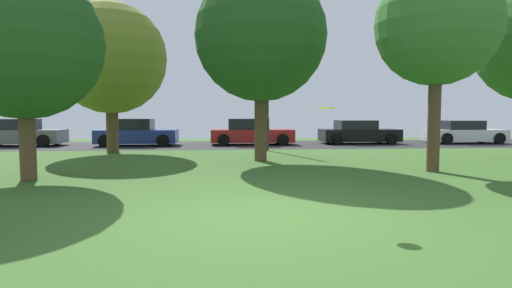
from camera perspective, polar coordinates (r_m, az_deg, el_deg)
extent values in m
plane|color=#3D6628|center=(6.87, 2.31, -9.97)|extent=(44.00, 44.00, 0.00)
cube|color=#28282B|center=(22.69, -2.80, -0.11)|extent=(44.00, 6.40, 0.01)
cylinder|color=brown|center=(11.83, -29.10, 0.86)|extent=(0.39, 0.39, 2.21)
sphere|color=#23511E|center=(11.95, -29.51, 12.21)|extent=(3.84, 3.84, 3.84)
cylinder|color=brown|center=(14.77, 0.65, 3.17)|extent=(0.44, 0.44, 2.86)
sphere|color=#23511E|center=(15.03, 0.66, 14.79)|extent=(4.66, 4.66, 4.66)
cylinder|color=brown|center=(18.98, -19.27, 2.42)|extent=(0.51, 0.51, 2.37)
sphere|color=olive|center=(19.13, -19.48, 11.17)|extent=(4.78, 4.78, 4.78)
cylinder|color=brown|center=(13.06, 23.43, 3.44)|extent=(0.36, 0.36, 3.19)
sphere|color=#38702D|center=(13.31, 23.77, 14.94)|extent=(3.50, 3.50, 3.50)
cylinder|color=yellow|center=(6.97, 9.78, 4.91)|extent=(0.34, 0.34, 0.04)
cube|color=slate|center=(25.17, -29.90, 0.92)|extent=(4.43, 1.76, 0.71)
cube|color=black|center=(25.25, -30.40, 2.36)|extent=(2.13, 1.54, 0.57)
cylinder|color=black|center=(25.38, -25.87, 0.65)|extent=(0.64, 0.22, 0.64)
cylinder|color=black|center=(23.76, -27.38, 0.39)|extent=(0.64, 0.22, 0.64)
cube|color=#233893|center=(22.95, -16.09, 1.04)|extent=(4.19, 1.88, 0.71)
cube|color=black|center=(22.97, -16.63, 2.64)|extent=(2.01, 1.65, 0.59)
cylinder|color=black|center=(23.65, -12.15, 0.75)|extent=(0.64, 0.22, 0.64)
cylinder|color=black|center=(21.79, -12.76, 0.46)|extent=(0.64, 0.22, 0.64)
cylinder|color=black|center=(24.20, -19.06, 0.69)|extent=(0.64, 0.22, 0.64)
cylinder|color=black|center=(22.38, -20.23, 0.40)|extent=(0.64, 0.22, 0.64)
cube|color=#B21E1E|center=(22.82, -0.55, 1.16)|extent=(4.53, 1.87, 0.69)
cube|color=black|center=(22.78, -1.12, 2.78)|extent=(2.17, 1.64, 0.60)
cylinder|color=black|center=(23.93, 3.06, 0.87)|extent=(0.64, 0.22, 0.64)
cylinder|color=black|center=(22.09, 3.74, 0.60)|extent=(0.64, 0.22, 0.64)
cylinder|color=black|center=(23.70, -4.55, 0.83)|extent=(0.64, 0.22, 0.64)
cylinder|color=black|center=(21.84, -4.51, 0.55)|extent=(0.64, 0.22, 0.64)
cube|color=black|center=(24.33, 14.08, 1.21)|extent=(4.39, 1.87, 0.68)
cube|color=black|center=(24.24, 13.62, 2.61)|extent=(2.11, 1.65, 0.51)
cylinder|color=black|center=(25.75, 16.63, 0.93)|extent=(0.64, 0.22, 0.64)
cylinder|color=black|center=(24.02, 18.27, 0.68)|extent=(0.64, 0.22, 0.64)
cylinder|color=black|center=(24.79, 10.01, 0.93)|extent=(0.64, 0.22, 0.64)
cylinder|color=black|center=(22.99, 11.21, 0.67)|extent=(0.64, 0.22, 0.64)
cube|color=white|center=(26.77, 26.88, 1.11)|extent=(4.42, 1.73, 0.66)
cube|color=black|center=(26.63, 26.52, 2.37)|extent=(2.12, 1.52, 0.51)
cylinder|color=black|center=(28.34, 28.61, 0.88)|extent=(0.64, 0.22, 0.64)
cylinder|color=black|center=(26.92, 30.64, 0.66)|extent=(0.64, 0.22, 0.64)
cylinder|color=black|center=(26.75, 23.08, 0.89)|extent=(0.64, 0.22, 0.64)
cylinder|color=black|center=(25.24, 24.92, 0.66)|extent=(0.64, 0.22, 0.64)
cylinder|color=#2D2D33|center=(18.94, 1.57, 5.86)|extent=(0.14, 0.14, 4.50)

